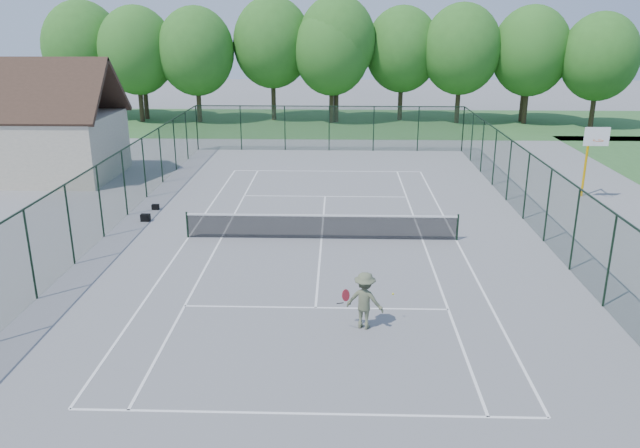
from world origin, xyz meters
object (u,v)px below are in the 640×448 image
at_px(sports_bag_a, 145,218).
at_px(tennis_player, 365,300).
at_px(tennis_net, 322,225).
at_px(basketball_goal, 592,148).

height_order(sports_bag_a, tennis_player, tennis_player).
bearing_deg(tennis_player, tennis_net, 100.83).
relative_size(tennis_net, tennis_player, 6.35).
bearing_deg(sports_bag_a, tennis_net, -14.46).
distance_m(tennis_net, sports_bag_a, 8.18).
height_order(basketball_goal, sports_bag_a, basketball_goal).
relative_size(tennis_net, basketball_goal, 3.04).
bearing_deg(sports_bag_a, basketball_goal, 12.07).
height_order(tennis_net, sports_bag_a, tennis_net).
bearing_deg(tennis_player, sports_bag_a, 133.84).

